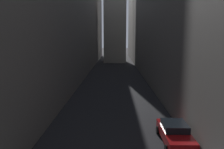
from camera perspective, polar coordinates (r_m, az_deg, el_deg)
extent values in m
plane|color=black|center=(40.50, 0.62, -1.37)|extent=(264.00, 264.00, 0.00)
cube|color=slate|center=(43.35, -14.07, 13.69)|extent=(10.41, 108.00, 22.05)
cube|color=slate|center=(43.93, 18.36, 14.29)|extent=(14.89, 108.00, 23.35)
cube|color=maroon|center=(17.21, 15.57, -14.37)|extent=(1.81, 4.59, 0.67)
cube|color=black|center=(17.14, 15.51, -12.37)|extent=(1.67, 1.98, 0.48)
cylinder|color=black|center=(18.55, 11.49, -13.57)|extent=(0.22, 0.60, 0.60)
cylinder|color=black|center=(18.96, 17.03, -13.28)|extent=(0.22, 0.60, 0.60)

